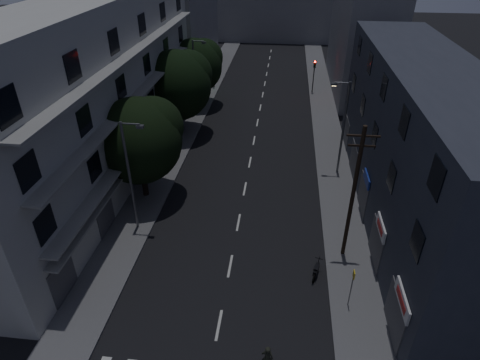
# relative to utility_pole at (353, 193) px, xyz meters

# --- Properties ---
(ground) EXTENTS (160.00, 160.00, 0.00)m
(ground) POSITION_rel_utility_pole_xyz_m (-7.15, 16.63, -4.87)
(ground) COLOR black
(ground) RESTS_ON ground
(sidewalk_left) EXTENTS (3.00, 90.00, 0.15)m
(sidewalk_left) POSITION_rel_utility_pole_xyz_m (-14.65, 16.63, -4.79)
(sidewalk_left) COLOR #565659
(sidewalk_left) RESTS_ON ground
(sidewalk_right) EXTENTS (3.00, 90.00, 0.15)m
(sidewalk_right) POSITION_rel_utility_pole_xyz_m (0.35, 16.63, -4.79)
(sidewalk_right) COLOR #565659
(sidewalk_right) RESTS_ON ground
(lane_markings) EXTENTS (0.15, 60.50, 0.01)m
(lane_markings) POSITION_rel_utility_pole_xyz_m (-7.15, 22.88, -4.86)
(lane_markings) COLOR beige
(lane_markings) RESTS_ON ground
(building_left) EXTENTS (7.00, 36.00, 14.00)m
(building_left) POSITION_rel_utility_pole_xyz_m (-19.12, 9.63, 2.13)
(building_left) COLOR #AAABA6
(building_left) RESTS_ON ground
(building_right) EXTENTS (6.19, 28.00, 11.00)m
(building_right) POSITION_rel_utility_pole_xyz_m (4.85, 5.63, 0.63)
(building_right) COLOR #2B2F3A
(building_right) RESTS_ON ground
(building_far_left) EXTENTS (6.00, 20.00, 16.00)m
(building_far_left) POSITION_rel_utility_pole_xyz_m (-19.15, 39.63, 3.13)
(building_far_left) COLOR slate
(building_far_left) RESTS_ON ground
(building_far_right) EXTENTS (6.00, 20.00, 13.00)m
(building_far_right) POSITION_rel_utility_pole_xyz_m (4.85, 33.63, 1.63)
(building_far_right) COLOR slate
(building_far_right) RESTS_ON ground
(building_far_end) EXTENTS (24.00, 8.00, 10.00)m
(building_far_end) POSITION_rel_utility_pole_xyz_m (-7.15, 61.63, 0.13)
(building_far_end) COLOR slate
(building_far_end) RESTS_ON ground
(tree_near) EXTENTS (6.45, 6.45, 7.95)m
(tree_near) POSITION_rel_utility_pole_xyz_m (-14.78, 5.27, 0.26)
(tree_near) COLOR black
(tree_near) RESTS_ON sidewalk_left
(tree_mid) EXTENTS (6.84, 6.84, 8.42)m
(tree_mid) POSITION_rel_utility_pole_xyz_m (-14.85, 16.99, 0.55)
(tree_mid) COLOR black
(tree_mid) RESTS_ON sidewalk_left
(tree_far) EXTENTS (6.24, 6.24, 7.71)m
(tree_far) POSITION_rel_utility_pole_xyz_m (-14.74, 25.10, 0.12)
(tree_far) COLOR black
(tree_far) RESTS_ON sidewalk_left
(traffic_signal_far_right) EXTENTS (0.28, 0.37, 4.10)m
(traffic_signal_far_right) POSITION_rel_utility_pole_xyz_m (-0.79, 30.87, -1.77)
(traffic_signal_far_right) COLOR black
(traffic_signal_far_right) RESTS_ON sidewalk_right
(traffic_signal_far_left) EXTENTS (0.28, 0.37, 4.10)m
(traffic_signal_far_left) POSITION_rel_utility_pole_xyz_m (-13.84, 31.46, -1.77)
(traffic_signal_far_left) COLOR black
(traffic_signal_far_left) RESTS_ON sidewalk_left
(street_lamp_left_near) EXTENTS (1.51, 0.25, 8.00)m
(street_lamp_left_near) POSITION_rel_utility_pole_xyz_m (-14.06, 1.21, -0.27)
(street_lamp_left_near) COLOR slate
(street_lamp_left_near) RESTS_ON sidewalk_left
(street_lamp_right) EXTENTS (1.51, 0.25, 8.00)m
(street_lamp_right) POSITION_rel_utility_pole_xyz_m (0.48, 10.60, -0.27)
(street_lamp_right) COLOR #56585D
(street_lamp_right) RESTS_ON sidewalk_right
(street_lamp_left_far) EXTENTS (1.51, 0.25, 8.00)m
(street_lamp_left_far) POSITION_rel_utility_pole_xyz_m (-14.33, 22.95, -0.27)
(street_lamp_left_far) COLOR #5A5F62
(street_lamp_left_far) RESTS_ON sidewalk_left
(utility_pole) EXTENTS (1.80, 0.24, 9.00)m
(utility_pole) POSITION_rel_utility_pole_xyz_m (0.00, 0.00, 0.00)
(utility_pole) COLOR black
(utility_pole) RESTS_ON sidewalk_right
(bus_stop_sign) EXTENTS (0.06, 0.35, 2.52)m
(bus_stop_sign) POSITION_rel_utility_pole_xyz_m (-0.15, -4.30, -2.98)
(bus_stop_sign) COLOR #595B60
(bus_stop_sign) RESTS_ON sidewalk_right
(motorcycle) EXTENTS (0.67, 1.64, 1.08)m
(motorcycle) POSITION_rel_utility_pole_xyz_m (-1.83, -2.11, -4.44)
(motorcycle) COLOR black
(motorcycle) RESTS_ON ground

